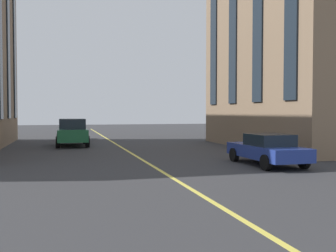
{
  "coord_description": "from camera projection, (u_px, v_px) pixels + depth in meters",
  "views": [
    {
      "loc": [
        5.22,
        3.65,
        2.28
      ],
      "look_at": [
        17.93,
        0.15,
        1.83
      ],
      "focal_mm": 40.4,
      "sensor_mm": 36.0,
      "label": 1
    }
  ],
  "objects": [
    {
      "name": "lane_centre_line",
      "position": [
        158.0,
        169.0,
        15.28
      ],
      "size": [
        80.0,
        0.16,
        0.01
      ],
      "color": "#D8C64C",
      "rests_on": "ground_plane"
    },
    {
      "name": "car_green_parked_a",
      "position": [
        72.0,
        132.0,
        26.18
      ],
      "size": [
        4.7,
        2.14,
        1.88
      ],
      "color": "#1E6038",
      "rests_on": "ground_plane"
    },
    {
      "name": "car_black_parked_b",
      "position": [
        75.0,
        132.0,
        31.61
      ],
      "size": [
        3.9,
        1.89,
        1.4
      ],
      "color": "black",
      "rests_on": "ground_plane"
    },
    {
      "name": "car_blue_far",
      "position": [
        267.0,
        149.0,
        16.49
      ],
      "size": [
        4.4,
        1.95,
        1.37
      ],
      "color": "navy",
      "rests_on": "ground_plane"
    }
  ]
}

